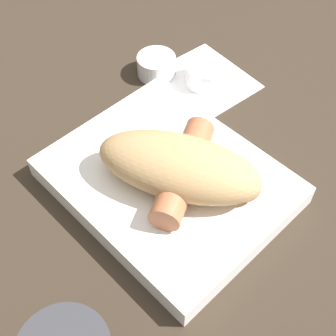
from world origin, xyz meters
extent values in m
plane|color=#33281E|center=(0.00, 0.00, 0.00)|extent=(3.00, 3.00, 0.00)
cube|color=white|center=(0.00, 0.00, 0.01)|extent=(0.25, 0.20, 0.03)
ellipsoid|color=tan|center=(0.02, 0.00, 0.05)|extent=(0.19, 0.15, 0.05)
cylinder|color=#B26642|center=(0.02, 0.01, 0.04)|extent=(0.09, 0.13, 0.03)
sphere|color=#B26642|center=(0.08, 0.04, 0.04)|extent=(0.03, 0.03, 0.03)
sphere|color=#B26642|center=(-0.04, -0.03, 0.04)|extent=(0.03, 0.03, 0.03)
cylinder|color=orange|center=(0.05, 0.04, 0.03)|extent=(0.03, 0.03, 0.00)
cylinder|color=orange|center=(0.06, 0.06, 0.03)|extent=(0.03, 0.03, 0.00)
cylinder|color=#F99E4C|center=(0.04, 0.05, 0.03)|extent=(0.03, 0.03, 0.00)
cylinder|color=orange|center=(0.05, 0.04, 0.03)|extent=(0.03, 0.03, 0.00)
torus|color=silver|center=(0.04, 0.04, 0.03)|extent=(0.04, 0.04, 0.01)
cube|color=white|center=(-0.10, 0.16, 0.00)|extent=(0.13, 0.13, 0.00)
cylinder|color=white|center=(-0.09, 0.16, 0.01)|extent=(0.05, 0.05, 0.03)
cylinder|color=gold|center=(-0.09, 0.16, 0.01)|extent=(0.04, 0.04, 0.01)
cylinder|color=white|center=(-0.15, 0.13, 0.01)|extent=(0.05, 0.05, 0.03)
cylinder|color=maroon|center=(-0.15, 0.13, 0.01)|extent=(0.04, 0.04, 0.01)
camera|label=1|loc=(0.22, -0.22, 0.43)|focal=50.00mm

